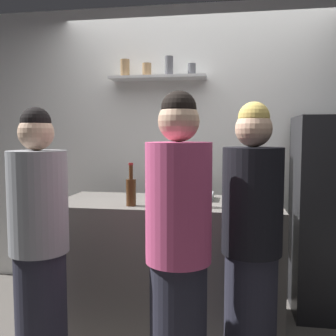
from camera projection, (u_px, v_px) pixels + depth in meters
back_wall_assembly at (199, 148)px, 3.62m from camera, size 4.80×0.32×2.60m
refrigerator at (334, 216)px, 3.09m from camera, size 0.62×0.62×1.58m
counter at (168, 262)px, 2.96m from camera, size 1.65×0.74×0.93m
baking_pan at (191, 196)px, 3.01m from camera, size 0.34×0.24×0.05m
utensil_holder at (257, 191)px, 2.99m from camera, size 0.09×0.09×0.22m
wine_bottle_amber_glass at (131, 191)px, 2.72m from camera, size 0.07×0.07×0.30m
wine_bottle_dark_glass at (235, 185)px, 2.93m from camera, size 0.06×0.06×0.32m
wine_bottle_pale_glass at (245, 191)px, 2.69m from camera, size 0.08×0.08×0.29m
wine_bottle_green_glass at (236, 184)px, 3.07m from camera, size 0.08×0.08×0.31m
water_bottle_plastic at (190, 192)px, 2.69m from camera, size 0.09×0.09×0.23m
person_grey_hoodie at (39, 247)px, 2.27m from camera, size 0.34×0.34×1.59m
person_pink_top at (178, 254)px, 2.01m from camera, size 0.34×0.34×1.65m
person_blonde at (252, 247)px, 2.21m from camera, size 0.34×0.34×1.61m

